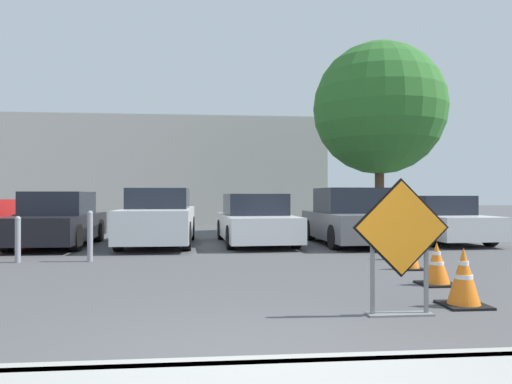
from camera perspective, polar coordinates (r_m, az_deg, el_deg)
name	(u,v)px	position (r m, az deg, el deg)	size (l,w,h in m)	color
ground_plane	(220,244)	(13.74, -4.09, -5.99)	(96.00, 96.00, 0.00)	#4C4C4F
curb_lip	(257,369)	(3.90, 0.15, -19.58)	(30.00, 0.20, 0.14)	#999993
road_closed_sign	(401,240)	(5.84, 16.22, -5.25)	(1.11, 0.20, 1.54)	black
traffic_cone_nearest	(464,278)	(6.65, 22.64, -9.04)	(0.53, 0.53, 0.71)	black
traffic_cone_second	(437,264)	(8.05, 19.95, -7.76)	(0.52, 0.52, 0.64)	black
traffic_cone_third	(410,252)	(9.56, 17.18, -6.60)	(0.45, 0.45, 0.64)	black
traffic_cone_fourth	(397,244)	(10.90, 15.80, -5.69)	(0.45, 0.45, 0.69)	black
traffic_cone_fifth	(387,238)	(12.18, 14.72, -5.06)	(0.53, 0.53, 0.72)	black
parked_car_nearest	(58,221)	(14.17, -21.70, -3.12)	(1.79, 4.12, 1.44)	black
parked_car_second	(159,218)	(13.71, -11.03, -2.98)	(1.84, 4.54, 1.53)	silver
parked_car_third	(255,221)	(13.89, -0.10, -3.30)	(2.05, 4.55, 1.38)	silver
parked_car_fourth	(352,219)	(13.96, 10.88, -3.02)	(2.04, 4.14, 1.55)	slate
parked_car_fifth	(436,220)	(15.34, 19.85, -3.05)	(1.95, 4.39, 1.33)	silver
bollard_nearest	(90,235)	(10.71, -18.44, -4.65)	(0.12, 0.12, 1.04)	gray
bollard_second	(18,238)	(11.11, -25.57, -4.76)	(0.12, 0.12, 0.93)	gray
building_facade_backdrop	(142,172)	(25.79, -12.93, 2.27)	(17.90, 5.00, 5.05)	beige
street_tree_behind_lot	(379,109)	(18.20, 13.92, 9.25)	(4.61, 4.61, 6.69)	#513823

